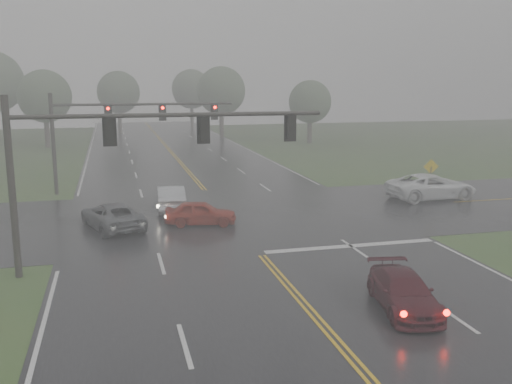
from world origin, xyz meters
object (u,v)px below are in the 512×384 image
object	(u,v)px
sedan_red	(201,225)
signal_gantry_far	(111,123)
sedan_maroon	(403,310)
sedan_silver	(171,210)
car_grey	(113,228)
pickup_white	(431,199)
signal_gantry_near	(114,149)

from	to	relation	value
sedan_red	signal_gantry_far	xyz separation A→B (m)	(-4.50, 11.00, 4.90)
sedan_red	signal_gantry_far	distance (m)	12.85
sedan_maroon	signal_gantry_far	size ratio (longest dim) A/B	0.34
sedan_silver	car_grey	size ratio (longest dim) A/B	0.92
pickup_white	signal_gantry_near	distance (m)	23.14
sedan_red	car_grey	bearing A→B (deg)	96.72
signal_gantry_far	sedan_red	bearing A→B (deg)	-67.73
sedan_maroon	sedan_red	size ratio (longest dim) A/B	1.11
sedan_silver	signal_gantry_far	distance (m)	9.12
sedan_silver	signal_gantry_far	world-z (taller)	signal_gantry_far
car_grey	signal_gantry_near	size ratio (longest dim) A/B	0.39
sedan_maroon	pickup_white	xyz separation A→B (m)	(10.99, 16.49, 0.00)
sedan_maroon	signal_gantry_far	world-z (taller)	signal_gantry_far
sedan_maroon	signal_gantry_near	distance (m)	12.71
signal_gantry_near	signal_gantry_far	world-z (taller)	signal_gantry_near
sedan_red	sedan_silver	bearing A→B (deg)	28.34
sedan_maroon	signal_gantry_near	size ratio (longest dim) A/B	0.34
sedan_red	sedan_silver	size ratio (longest dim) A/B	0.84
sedan_red	sedan_silver	world-z (taller)	sedan_silver
pickup_white	signal_gantry_far	xyz separation A→B (m)	(-20.45, 7.88, 4.90)
sedan_maroon	sedan_red	world-z (taller)	sedan_red
signal_gantry_near	signal_gantry_far	bearing A→B (deg)	90.12
pickup_white	sedan_maroon	bearing A→B (deg)	143.23
sedan_maroon	sedan_red	distance (m)	14.26
sedan_red	car_grey	size ratio (longest dim) A/B	0.77
sedan_maroon	sedan_silver	size ratio (longest dim) A/B	0.94
car_grey	sedan_silver	bearing A→B (deg)	-152.11
car_grey	signal_gantry_near	xyz separation A→B (m)	(0.22, -6.92, 5.09)
pickup_white	signal_gantry_near	size ratio (longest dim) A/B	0.47
sedan_maroon	signal_gantry_far	distance (m)	26.59
sedan_maroon	car_grey	size ratio (longest dim) A/B	0.86
sedan_red	pickup_white	xyz separation A→B (m)	(15.95, 3.12, 0.00)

